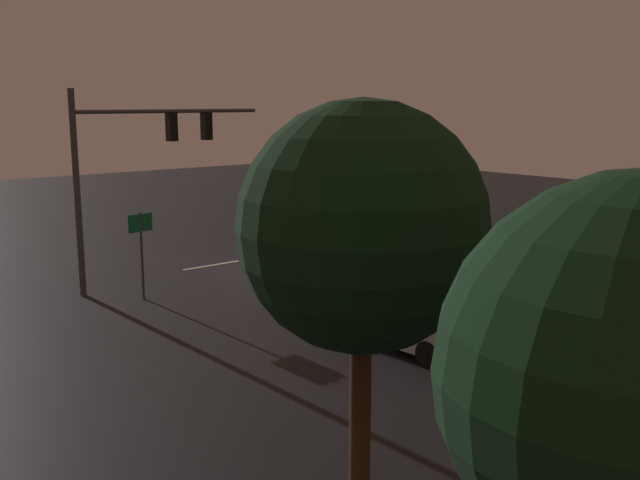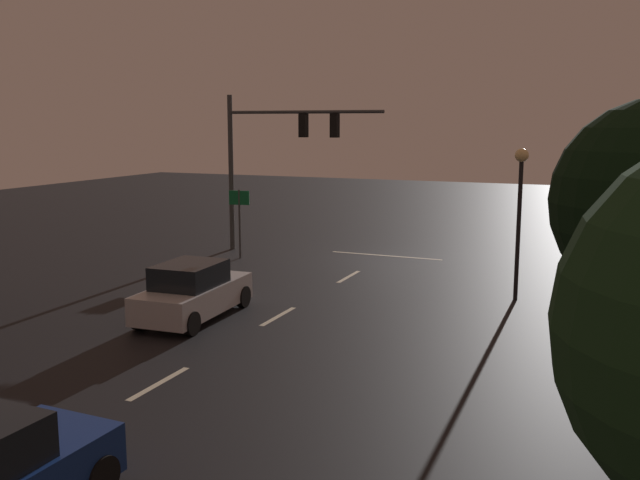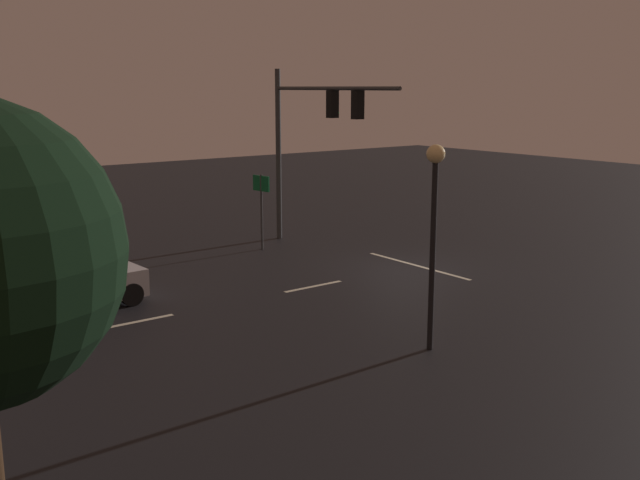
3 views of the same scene
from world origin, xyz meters
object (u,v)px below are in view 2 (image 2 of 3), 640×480
(traffic_signal_assembly, at_px, (276,145))
(street_lamp_left_kerb, at_px, (520,195))
(car_approaching, at_px, (193,292))
(route_sign, at_px, (239,209))

(traffic_signal_assembly, distance_m, street_lamp_left_kerb, 12.01)
(car_approaching, relative_size, street_lamp_left_kerb, 0.90)
(traffic_signal_assembly, bearing_deg, car_approaching, 103.28)
(car_approaching, relative_size, route_sign, 1.50)
(car_approaching, distance_m, route_sign, 9.53)
(car_approaching, bearing_deg, route_sign, -69.06)
(traffic_signal_assembly, distance_m, route_sign, 3.30)
(route_sign, bearing_deg, street_lamp_left_kerb, 166.73)
(car_approaching, distance_m, street_lamp_left_kerb, 10.78)
(traffic_signal_assembly, relative_size, street_lamp_left_kerb, 1.48)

